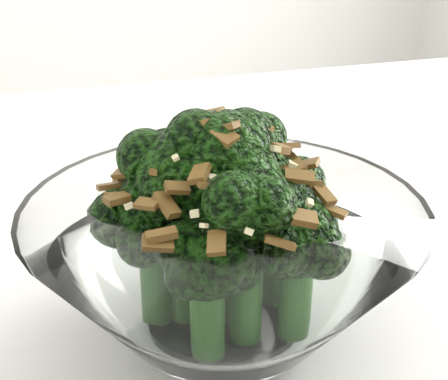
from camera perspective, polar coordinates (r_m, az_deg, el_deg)
name	(u,v)px	position (r m, az deg, el deg)	size (l,w,h in m)	color
table	(270,267)	(0.64, 3.87, -6.39)	(1.32, 1.00, 0.75)	white
broccoli_dish	(224,253)	(0.41, 0.04, -5.27)	(0.24, 0.24, 0.15)	white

